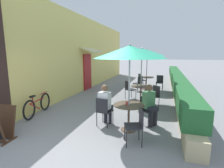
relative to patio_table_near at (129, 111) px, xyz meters
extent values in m
plane|color=gray|center=(-1.14, -1.52, -0.57)|extent=(120.00, 120.00, 0.00)
cube|color=#E0CC6B|center=(-3.69, 5.69, 1.53)|extent=(0.24, 14.43, 4.20)
cube|color=maroon|center=(-3.53, 4.97, 0.48)|extent=(0.08, 0.96, 2.10)
cube|color=beige|center=(-3.22, 4.97, 1.78)|extent=(0.78, 1.80, 0.30)
cube|color=tan|center=(1.61, 5.59, -0.35)|extent=(0.44, 13.43, 0.45)
cube|color=#235B2D|center=(1.61, 5.59, 0.16)|extent=(0.60, 12.76, 0.56)
cylinder|color=brown|center=(0.00, 0.00, -0.56)|extent=(0.44, 0.44, 0.02)
cylinder|color=brown|center=(0.00, 0.00, -0.19)|extent=(0.06, 0.06, 0.73)
cylinder|color=brown|center=(0.00, 0.00, 0.17)|extent=(0.85, 0.85, 0.02)
cylinder|color=#B7B7BC|center=(0.00, 0.00, 0.59)|extent=(0.04, 0.04, 2.32)
cone|color=#2DAD84|center=(0.00, 0.00, 1.62)|extent=(1.93, 1.93, 0.35)
sphere|color=#B7B7BC|center=(0.00, 0.00, 1.80)|extent=(0.07, 0.07, 0.07)
cube|color=#232328|center=(0.50, 0.58, -0.12)|extent=(0.56, 0.56, 0.04)
cube|color=#232328|center=(0.36, 0.70, 0.09)|extent=(0.27, 0.31, 0.42)
cylinder|color=#232328|center=(0.52, 0.33, -0.35)|extent=(0.02, 0.02, 0.45)
cylinder|color=#232328|center=(0.75, 0.60, -0.35)|extent=(0.02, 0.02, 0.45)
cylinder|color=#232328|center=(0.25, 0.56, -0.35)|extent=(0.02, 0.02, 0.45)
cylinder|color=#232328|center=(0.48, 0.84, -0.35)|extent=(0.02, 0.02, 0.45)
cylinder|color=#23232D|center=(0.58, 0.41, -0.34)|extent=(0.11, 0.11, 0.47)
cylinder|color=#23232D|center=(0.69, 0.53, -0.34)|extent=(0.11, 0.11, 0.47)
cube|color=#23232D|center=(0.57, 0.52, -0.04)|extent=(0.47, 0.46, 0.12)
cube|color=#4C8456|center=(0.48, 0.60, 0.21)|extent=(0.39, 0.40, 0.50)
sphere|color=brown|center=(0.50, 0.58, 0.58)|extent=(0.20, 0.20, 0.20)
cube|color=#232328|center=(-0.75, 0.14, -0.12)|extent=(0.47, 0.47, 0.04)
cube|color=#232328|center=(-0.79, -0.04, 0.09)|extent=(0.38, 0.10, 0.42)
cylinder|color=#232328|center=(-0.54, 0.28, -0.35)|extent=(0.02, 0.02, 0.45)
cylinder|color=#232328|center=(-0.90, 0.35, -0.35)|extent=(0.02, 0.02, 0.45)
cylinder|color=#232328|center=(-0.61, -0.07, -0.35)|extent=(0.02, 0.02, 0.45)
cylinder|color=#232328|center=(-0.96, 0.00, -0.35)|extent=(0.02, 0.02, 0.45)
cylinder|color=#23232D|center=(-0.64, 0.30, -0.34)|extent=(0.11, 0.11, 0.47)
cylinder|color=#23232D|center=(-0.80, 0.33, -0.34)|extent=(0.11, 0.11, 0.47)
cube|color=#23232D|center=(-0.74, 0.23, -0.04)|extent=(0.36, 0.41, 0.12)
cube|color=white|center=(-0.76, 0.12, 0.21)|extent=(0.37, 0.28, 0.50)
sphere|color=brown|center=(-0.75, 0.14, 0.58)|extent=(0.20, 0.20, 0.20)
cube|color=#232328|center=(0.26, -0.72, -0.12)|extent=(0.51, 0.51, 0.04)
cube|color=#232328|center=(0.43, -0.66, 0.09)|extent=(0.15, 0.37, 0.42)
cylinder|color=#232328|center=(0.03, -0.61, -0.35)|extent=(0.02, 0.02, 0.45)
cylinder|color=#232328|center=(0.15, -0.95, -0.35)|extent=(0.02, 0.02, 0.45)
cylinder|color=#232328|center=(0.37, -0.49, -0.35)|extent=(0.02, 0.02, 0.45)
cylinder|color=#232328|center=(0.48, -0.83, -0.35)|extent=(0.02, 0.02, 0.45)
cylinder|color=#B73D3D|center=(-0.06, -0.03, 0.23)|extent=(0.07, 0.07, 0.09)
cylinder|color=brown|center=(-0.05, 2.91, -0.56)|extent=(0.44, 0.44, 0.02)
cylinder|color=brown|center=(-0.05, 2.91, -0.19)|extent=(0.06, 0.06, 0.73)
cylinder|color=brown|center=(-0.05, 2.91, 0.17)|extent=(0.85, 0.85, 0.02)
cylinder|color=#B7B7BC|center=(-0.05, 2.91, 0.59)|extent=(0.04, 0.04, 2.32)
cone|color=#2DAD84|center=(-0.05, 2.91, 1.62)|extent=(1.93, 1.93, 0.35)
sphere|color=#B7B7BC|center=(-0.05, 2.91, 1.80)|extent=(0.07, 0.07, 0.07)
cube|color=#232328|center=(-0.60, 3.45, -0.12)|extent=(0.57, 0.57, 0.04)
cube|color=#232328|center=(-0.73, 3.31, 0.09)|extent=(0.29, 0.29, 0.42)
cylinder|color=#232328|center=(-0.35, 3.45, -0.35)|extent=(0.02, 0.02, 0.45)
cylinder|color=#232328|center=(-0.60, 3.70, -0.35)|extent=(0.02, 0.02, 0.45)
cylinder|color=#232328|center=(-0.60, 3.19, -0.35)|extent=(0.02, 0.02, 0.45)
cylinder|color=#232328|center=(-0.86, 3.44, -0.35)|extent=(0.02, 0.02, 0.45)
cube|color=#232328|center=(0.50, 2.38, -0.12)|extent=(0.57, 0.57, 0.04)
cube|color=#232328|center=(0.63, 2.51, 0.09)|extent=(0.29, 0.29, 0.42)
cylinder|color=#232328|center=(0.24, 2.37, -0.35)|extent=(0.02, 0.02, 0.45)
cylinder|color=#232328|center=(0.50, 2.12, -0.35)|extent=(0.02, 0.02, 0.45)
cylinder|color=#232328|center=(0.49, 2.63, -0.35)|extent=(0.02, 0.02, 0.45)
cylinder|color=#232328|center=(0.75, 2.38, -0.35)|extent=(0.02, 0.02, 0.45)
cylinder|color=white|center=(-0.20, 2.87, 0.23)|extent=(0.07, 0.07, 0.09)
cylinder|color=brown|center=(-0.11, 5.88, -0.56)|extent=(0.44, 0.44, 0.02)
cylinder|color=brown|center=(-0.11, 5.88, -0.19)|extent=(0.06, 0.06, 0.73)
cylinder|color=brown|center=(-0.11, 5.88, 0.17)|extent=(0.85, 0.85, 0.02)
cylinder|color=#B7B7BC|center=(-0.11, 5.88, 0.59)|extent=(0.04, 0.04, 2.32)
cone|color=#2DAD84|center=(-0.11, 5.88, 1.62)|extent=(1.93, 1.93, 0.35)
sphere|color=#B7B7BC|center=(-0.11, 5.88, 1.80)|extent=(0.07, 0.07, 0.07)
cube|color=#232328|center=(0.66, 5.83, -0.12)|extent=(0.42, 0.42, 0.04)
cube|color=#232328|center=(0.67, 6.02, 0.09)|extent=(0.38, 0.05, 0.42)
cylinder|color=#232328|center=(0.46, 5.66, -0.35)|extent=(0.02, 0.02, 0.45)
cylinder|color=#232328|center=(0.82, 5.64, -0.35)|extent=(0.02, 0.02, 0.45)
cylinder|color=#232328|center=(0.49, 6.02, -0.35)|extent=(0.02, 0.02, 0.45)
cylinder|color=#232328|center=(0.85, 6.00, -0.35)|extent=(0.02, 0.02, 0.45)
cube|color=#232328|center=(-0.45, 6.57, -0.12)|extent=(0.54, 0.54, 0.04)
cube|color=#232328|center=(-0.62, 6.49, 0.09)|extent=(0.20, 0.35, 0.42)
cylinder|color=#232328|center=(-0.21, 6.49, -0.35)|extent=(0.02, 0.02, 0.45)
cylinder|color=#232328|center=(-0.37, 6.81, -0.35)|extent=(0.02, 0.02, 0.45)
cylinder|color=#232328|center=(-0.53, 6.33, -0.35)|extent=(0.02, 0.02, 0.45)
cylinder|color=#232328|center=(-0.69, 6.65, -0.35)|extent=(0.02, 0.02, 0.45)
cube|color=#232328|center=(-0.54, 5.24, -0.12)|extent=(0.55, 0.55, 0.04)
cube|color=#232328|center=(-0.38, 5.14, 0.09)|extent=(0.24, 0.33, 0.42)
cylinder|color=#232328|center=(-0.59, 5.49, -0.35)|extent=(0.02, 0.02, 0.45)
cylinder|color=#232328|center=(-0.79, 5.19, -0.35)|extent=(0.02, 0.02, 0.45)
cylinder|color=#232328|center=(-0.29, 5.29, -0.35)|extent=(0.02, 0.02, 0.45)
cylinder|color=#232328|center=(-0.49, 4.99, -0.35)|extent=(0.02, 0.02, 0.45)
torus|color=black|center=(-3.42, 0.85, -0.24)|extent=(0.16, 0.66, 0.66)
torus|color=black|center=(-3.26, -0.16, -0.24)|extent=(0.16, 0.66, 0.66)
cylinder|color=#B21E1E|center=(-3.34, 0.34, -0.06)|extent=(0.17, 0.80, 0.04)
cylinder|color=#B21E1E|center=(-3.31, 0.17, -0.22)|extent=(0.13, 0.59, 0.39)
cylinder|color=#B21E1E|center=(-3.30, 0.06, 0.04)|extent=(0.04, 0.04, 0.23)
cube|color=black|center=(-3.30, 0.06, 0.16)|extent=(0.13, 0.23, 0.05)
cylinder|color=#B21E1E|center=(-3.42, 0.81, 0.11)|extent=(0.10, 0.46, 0.03)
cube|color=#422819|center=(-2.94, -1.32, -0.14)|extent=(0.53, 0.26, 0.84)
cube|color=black|center=(-2.94, -1.30, -0.13)|extent=(0.43, 0.19, 0.64)
cube|color=#422819|center=(-2.69, -1.50, -0.56)|extent=(0.09, 0.48, 0.02)
camera|label=1|loc=(0.90, -4.60, 1.59)|focal=28.00mm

